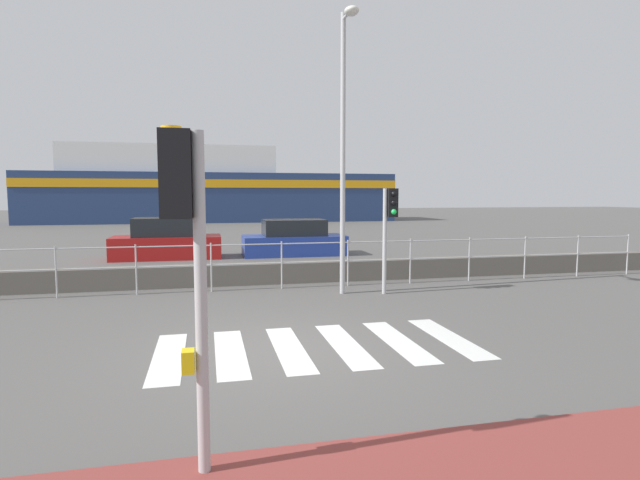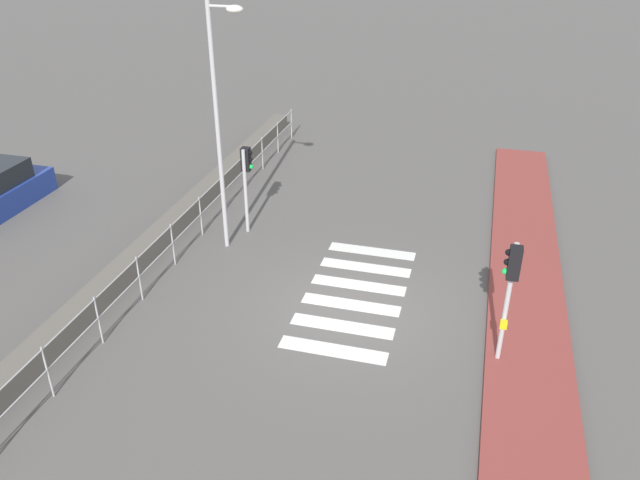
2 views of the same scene
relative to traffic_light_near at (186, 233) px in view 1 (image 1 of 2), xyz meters
The scene contains 10 objects.
ground_plane 4.17m from the traffic_light_near, 71.77° to the left, with size 160.00×160.00×0.00m, color #565451.
crosswalk 4.41m from the traffic_light_near, 62.03° to the left, with size 4.95×2.40×0.01m.
seawall 9.53m from the traffic_light_near, 83.05° to the left, with size 25.27×0.55×0.55m.
harbor_fence 8.58m from the traffic_light_near, 82.34° to the left, with size 22.78×0.04×1.21m.
traffic_light_near is the anchor object (origin of this frame).
traffic_light_far 8.45m from the traffic_light_near, 58.39° to the left, with size 0.34×0.32×2.53m.
streetlamp 8.28m from the traffic_light_near, 65.44° to the left, with size 0.32×0.94×6.58m.
ferry_boat 42.82m from the traffic_light_near, 89.52° to the left, with size 32.02×7.14×8.48m.
parked_car_red 15.59m from the traffic_light_near, 94.79° to the left, with size 3.97×1.73×1.53m.
parked_car_blue 15.94m from the traffic_light_near, 77.06° to the left, with size 4.03×1.82×1.42m.
Camera 1 is at (-0.97, -7.47, 2.37)m, focal length 28.00 mm.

